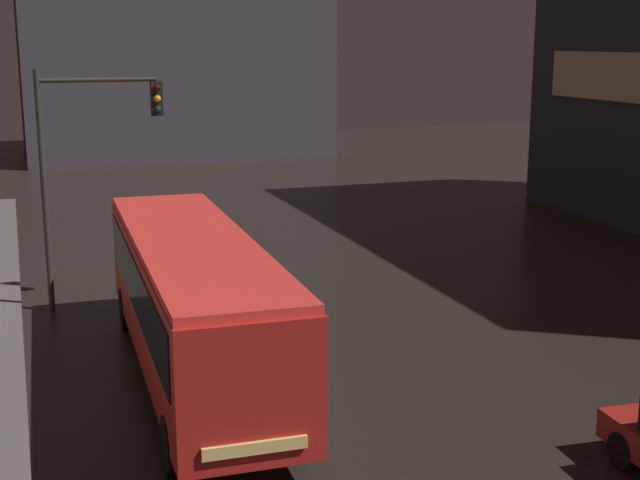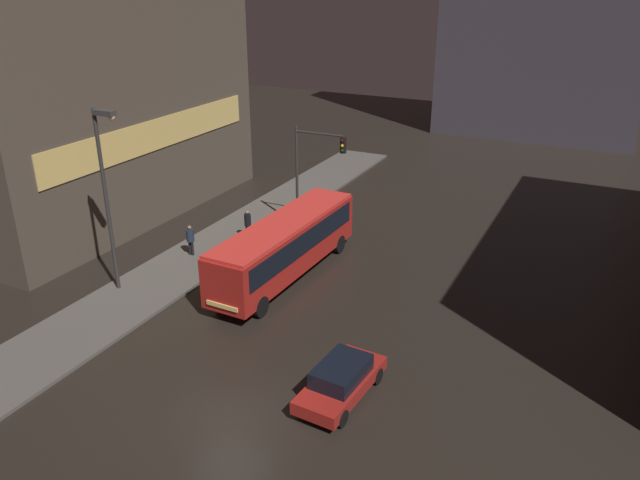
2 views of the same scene
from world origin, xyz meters
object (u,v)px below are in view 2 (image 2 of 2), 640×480
at_px(pedestrian_mid, 190,237).
at_px(traffic_light_main, 313,163).
at_px(car_taxi, 341,380).
at_px(street_lamp_sidewalk, 107,177).
at_px(pedestrian_near, 248,222).
at_px(bus_near, 285,243).

relative_size(pedestrian_mid, traffic_light_main, 0.27).
relative_size(car_taxi, street_lamp_sidewalk, 0.49).
relative_size(car_taxi, pedestrian_near, 2.50).
height_order(pedestrian_near, traffic_light_main, traffic_light_main).
height_order(bus_near, car_taxi, bus_near).
xyz_separation_m(car_taxi, pedestrian_near, (-10.87, 10.79, 0.45)).
bearing_deg(car_taxi, street_lamp_sidewalk, -7.99).
distance_m(bus_near, street_lamp_sidewalk, 9.02).
height_order(pedestrian_mid, street_lamp_sidewalk, street_lamp_sidewalk).
distance_m(bus_near, pedestrian_near, 5.28).
xyz_separation_m(traffic_light_main, street_lamp_sidewalk, (-4.84, -11.14, 1.61)).
distance_m(pedestrian_mid, traffic_light_main, 8.26).
height_order(pedestrian_near, street_lamp_sidewalk, street_lamp_sidewalk).
bearing_deg(pedestrian_near, street_lamp_sidewalk, 70.11).
bearing_deg(street_lamp_sidewalk, traffic_light_main, 66.54).
relative_size(bus_near, pedestrian_near, 6.30).
bearing_deg(traffic_light_main, pedestrian_near, -130.88).
bearing_deg(traffic_light_main, car_taxi, -59.40).
relative_size(bus_near, traffic_light_main, 1.73).
relative_size(pedestrian_mid, street_lamp_sidewalk, 0.19).
xyz_separation_m(pedestrian_near, street_lamp_sidewalk, (-2.17, -8.06, 4.68)).
relative_size(pedestrian_near, pedestrian_mid, 1.01).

